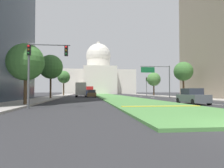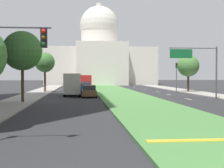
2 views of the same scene
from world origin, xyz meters
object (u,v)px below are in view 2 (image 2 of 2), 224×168
object	(u,v)px
traffic_light_far_right	(176,73)
city_bus	(86,80)
street_tree_left_mid	(22,51)
sedan_distant	(85,88)
overhead_guide_sign	(198,61)
capitol_building	(99,59)
sedan_very_far	(86,83)
street_tree_right_far	(188,66)
box_truck_delivery	(73,84)
street_tree_left_far	(45,63)
sedan_midblock	(89,92)
sedan_far_horizon	(86,85)

from	to	relation	value
traffic_light_far_right	city_bus	bearing A→B (deg)	124.52
traffic_light_far_right	street_tree_left_mid	distance (m)	30.10
sedan_distant	traffic_light_far_right	bearing A→B (deg)	0.61
traffic_light_far_right	overhead_guide_sign	bearing A→B (deg)	-97.49
capitol_building	traffic_light_far_right	distance (m)	52.30
sedan_very_far	street_tree_right_far	bearing A→B (deg)	-61.98
traffic_light_far_right	street_tree_right_far	distance (m)	2.34
traffic_light_far_right	sedan_very_far	distance (m)	34.91
sedan_very_far	city_bus	bearing A→B (deg)	-91.21
traffic_light_far_right	box_truck_delivery	size ratio (longest dim) A/B	0.81
street_tree_left_far	city_bus	distance (m)	22.73
street_tree_right_far	city_bus	size ratio (longest dim) A/B	0.58
street_tree_left_mid	street_tree_right_far	bearing A→B (deg)	37.70
sedan_midblock	box_truck_delivery	size ratio (longest dim) A/B	0.68
overhead_guide_sign	sedan_very_far	world-z (taller)	overhead_guide_sign
sedan_distant	box_truck_delivery	size ratio (longest dim) A/B	0.66
city_bus	traffic_light_far_right	bearing A→B (deg)	-55.48
capitol_building	sedan_distant	size ratio (longest dim) A/B	7.91
overhead_guide_sign	city_bus	xyz separation A→B (m)	(-13.30, 38.50, -2.90)
street_tree_left_far	sedan_distant	distance (m)	8.16
traffic_light_far_right	sedan_very_far	bearing A→B (deg)	115.94
overhead_guide_sign	sedan_far_horizon	distance (m)	32.96
sedan_distant	street_tree_left_far	bearing A→B (deg)	169.29
sedan_far_horizon	box_truck_delivery	distance (m)	22.32
sedan_distant	capitol_building	bearing A→B (deg)	84.07
traffic_light_far_right	street_tree_left_mid	size ratio (longest dim) A/B	0.68
overhead_guide_sign	sedan_far_horizon	size ratio (longest dim) A/B	1.43
sedan_midblock	sedan_distant	size ratio (longest dim) A/B	1.02
street_tree_left_far	sedan_distant	xyz separation A→B (m)	(6.81, -1.29, -4.30)
traffic_light_far_right	sedan_distant	size ratio (longest dim) A/B	1.22
sedan_far_horizon	sedan_midblock	bearing A→B (deg)	-89.98
capitol_building	sedan_far_horizon	bearing A→B (deg)	-97.57
sedan_far_horizon	box_truck_delivery	bearing A→B (deg)	-95.85
capitol_building	street_tree_left_far	distance (m)	51.43
street_tree_right_far	city_bus	xyz separation A→B (m)	(-17.26, 23.18, -2.78)
sedan_midblock	street_tree_left_mid	bearing A→B (deg)	-130.44
sedan_far_horizon	sedan_very_far	distance (m)	17.50
sedan_very_far	street_tree_left_far	bearing A→B (deg)	-103.73
street_tree_left_mid	street_tree_right_far	xyz separation A→B (m)	(24.49, 18.93, -0.99)
street_tree_right_far	box_truck_delivery	bearing A→B (deg)	-158.75
street_tree_right_far	sedan_far_horizon	bearing A→B (deg)	139.82
traffic_light_far_right	sedan_distant	xyz separation A→B (m)	(-15.80, -0.17, -2.52)
capitol_building	sedan_very_far	xyz separation A→B (m)	(-4.75, -19.68, -7.48)
sedan_distant	city_bus	world-z (taller)	city_bus
capitol_building	box_truck_delivery	distance (m)	60.16
street_tree_left_mid	street_tree_right_far	size ratio (longest dim) A/B	1.19
capitol_building	sedan_far_horizon	distance (m)	38.26
overhead_guide_sign	street_tree_left_far	size ratio (longest dim) A/B	0.95
street_tree_left_mid	sedan_very_far	xyz separation A→B (m)	(7.42, 51.01, -4.69)
street_tree_left_mid	street_tree_left_far	distance (m)	20.82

